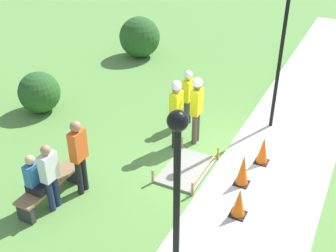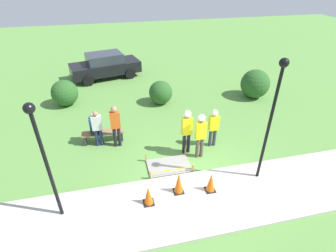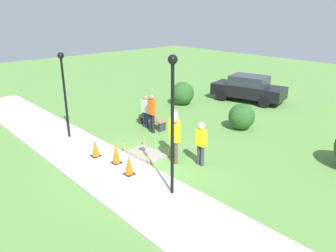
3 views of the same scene
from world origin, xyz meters
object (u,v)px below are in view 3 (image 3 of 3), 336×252
(worker_trainee, at_px, (174,129))
(bystander_in_orange_shirt, at_px, (152,111))
(worker_assistant, at_px, (175,134))
(person_seated_on_bench, at_px, (148,109))
(bystander_in_gray_shirt, at_px, (146,110))
(park_bench, at_px, (152,120))
(worker_supervisor, at_px, (201,140))
(parked_car_black, at_px, (248,88))
(traffic_cone_near_patch, at_px, (95,148))
(traffic_cone_far_patch, at_px, (116,153))
(lamppost_near, at_px, (172,108))
(traffic_cone_sidewalk_edge, at_px, (129,165))
(lamppost_far, at_px, (64,83))

(worker_trainee, distance_m, bystander_in_orange_shirt, 2.90)
(worker_assistant, bearing_deg, worker_trainee, 137.55)
(person_seated_on_bench, xyz_separation_m, bystander_in_gray_shirt, (0.15, -0.30, 0.09))
(park_bench, xyz_separation_m, bystander_in_orange_shirt, (0.59, -0.46, 0.73))
(worker_supervisor, xyz_separation_m, parked_car_black, (-4.12, 8.99, -0.17))
(traffic_cone_near_patch, xyz_separation_m, traffic_cone_far_patch, (1.05, 0.26, 0.06))
(worker_trainee, xyz_separation_m, lamppost_near, (2.07, -2.04, 1.70))
(person_seated_on_bench, distance_m, bystander_in_gray_shirt, 0.35)
(person_seated_on_bench, bearing_deg, parked_car_black, 85.01)
(person_seated_on_bench, bearing_deg, traffic_cone_far_patch, -54.32)
(parked_car_black, bearing_deg, worker_trainee, -85.65)
(worker_supervisor, bearing_deg, parked_car_black, 114.62)
(park_bench, height_order, bystander_in_gray_shirt, bystander_in_gray_shirt)
(traffic_cone_sidewalk_edge, xyz_separation_m, lamppost_far, (-4.75, 0.10, 2.12))
(lamppost_far, bearing_deg, bystander_in_orange_shirt, 60.03)
(worker_trainee, xyz_separation_m, parked_car_black, (-2.91, 9.21, -0.35))
(traffic_cone_near_patch, relative_size, bystander_in_orange_shirt, 0.37)
(lamppost_far, bearing_deg, person_seated_on_bench, 75.16)
(traffic_cone_near_patch, xyz_separation_m, park_bench, (-1.33, 3.96, -0.10))
(traffic_cone_sidewalk_edge, distance_m, lamppost_far, 5.21)
(lamppost_near, bearing_deg, bystander_in_gray_shirt, 148.69)
(worker_supervisor, bearing_deg, bystander_in_orange_shirt, 167.40)
(traffic_cone_near_patch, relative_size, lamppost_far, 0.18)
(traffic_cone_sidewalk_edge, xyz_separation_m, worker_trainee, (-0.16, 2.32, 0.72))
(person_seated_on_bench, bearing_deg, traffic_cone_near_patch, -67.79)
(person_seated_on_bench, relative_size, lamppost_near, 0.21)
(traffic_cone_near_patch, height_order, worker_trainee, worker_trainee)
(person_seated_on_bench, height_order, worker_supervisor, worker_supervisor)
(traffic_cone_near_patch, height_order, worker_assistant, worker_assistant)
(bystander_in_orange_shirt, distance_m, bystander_in_gray_shirt, 0.79)
(traffic_cone_far_patch, distance_m, park_bench, 4.40)
(worker_assistant, relative_size, bystander_in_gray_shirt, 1.17)
(bystander_in_gray_shirt, bearing_deg, worker_supervisor, -13.12)
(worker_assistant, bearing_deg, bystander_in_gray_shirt, 156.35)
(traffic_cone_sidewalk_edge, bearing_deg, worker_supervisor, 67.64)
(bystander_in_orange_shirt, distance_m, parked_car_black, 8.13)
(worker_assistant, xyz_separation_m, worker_trainee, (-0.43, 0.39, 0.01))
(traffic_cone_far_patch, relative_size, lamppost_near, 0.19)
(park_bench, bearing_deg, bystander_in_gray_shirt, -121.89)
(worker_supervisor, relative_size, lamppost_near, 0.40)
(traffic_cone_sidewalk_edge, xyz_separation_m, bystander_in_gray_shirt, (-3.59, 3.62, 0.46))
(bystander_in_orange_shirt, xyz_separation_m, bystander_in_gray_shirt, (-0.74, 0.21, -0.15))
(traffic_cone_sidewalk_edge, distance_m, lamppost_near, 3.09)
(traffic_cone_sidewalk_edge, bearing_deg, park_bench, 131.57)
(lamppost_far, bearing_deg, traffic_cone_sidewalk_edge, -1.26)
(worker_supervisor, relative_size, bystander_in_gray_shirt, 1.04)
(lamppost_far, height_order, parked_car_black, lamppost_far)
(traffic_cone_near_patch, bearing_deg, traffic_cone_far_patch, 14.14)
(worker_supervisor, distance_m, worker_assistant, 1.00)
(bystander_in_orange_shirt, bearing_deg, worker_trainee, -22.04)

